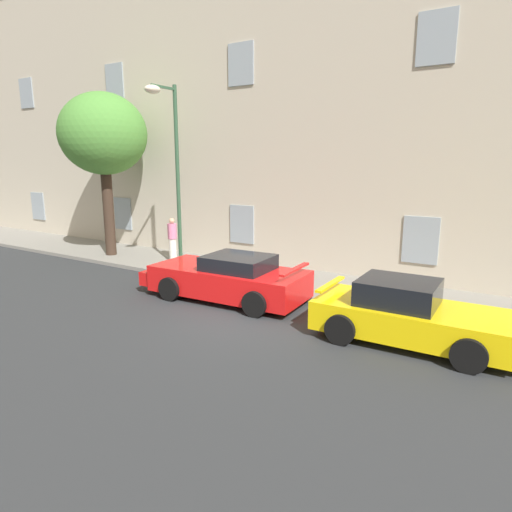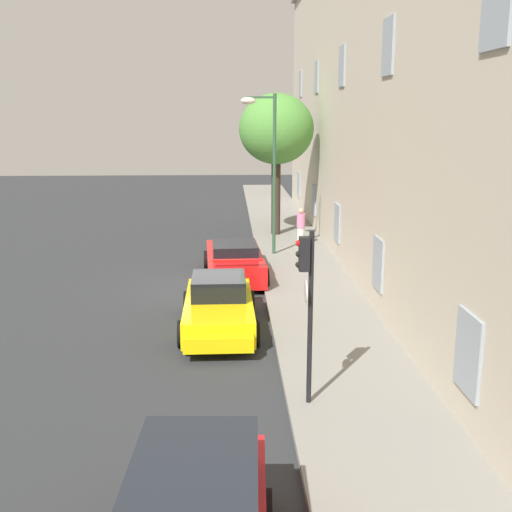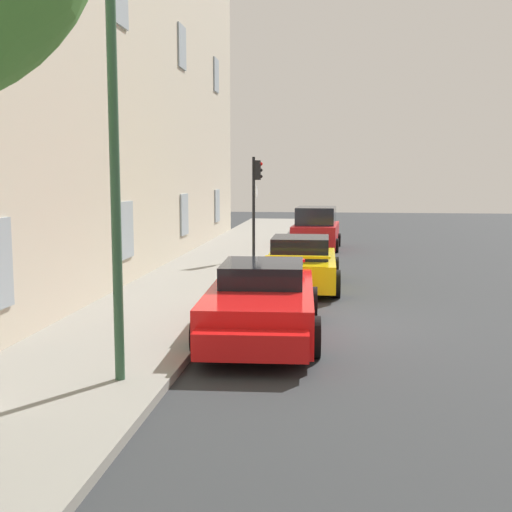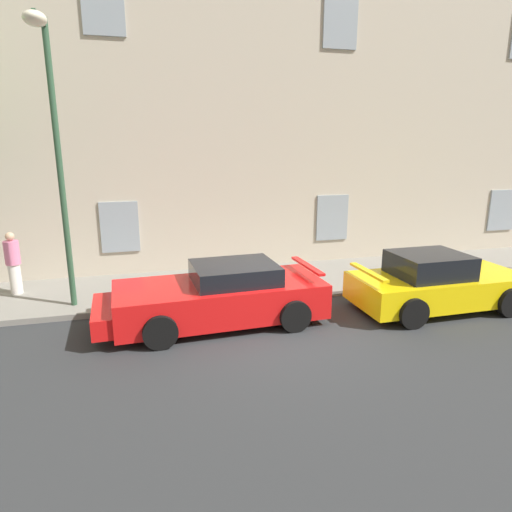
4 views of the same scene
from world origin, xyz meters
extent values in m
plane|color=#2B2D30|center=(0.00, 0.00, 0.00)|extent=(80.00, 80.00, 0.00)
cube|color=gray|center=(0.00, 3.45, 0.07)|extent=(60.00, 3.16, 0.14)
cube|color=#BCB29E|center=(0.00, 7.49, 6.34)|extent=(42.54, 4.91, 12.69)
cube|color=#8C99A3|center=(-3.40, 5.00, 1.60)|extent=(1.10, 0.06, 1.50)
cube|color=#8C99A3|center=(3.40, 5.00, 1.60)|extent=(1.10, 0.06, 1.50)
cube|color=#8C99A3|center=(10.21, 5.00, 1.60)|extent=(1.10, 0.06, 1.50)
cube|color=#8C99A3|center=(-3.40, 5.00, 7.54)|extent=(1.10, 0.06, 1.50)
cube|color=#8C99A3|center=(3.40, 5.00, 7.54)|extent=(1.10, 0.06, 1.50)
cube|color=red|center=(-1.15, 0.90, 0.57)|extent=(4.74, 2.15, 0.77)
cube|color=black|center=(-0.80, 0.91, 1.16)|extent=(1.93, 1.63, 0.41)
cube|color=red|center=(-3.19, 0.80, 0.47)|extent=(1.48, 1.84, 0.43)
cube|color=red|center=(0.99, 1.00, 1.17)|extent=(0.24, 1.65, 0.06)
cylinder|color=black|center=(-2.55, -0.13, 0.35)|extent=(0.72, 0.27, 0.71)
cylinder|color=black|center=(-2.63, 1.80, 0.35)|extent=(0.72, 0.27, 0.71)
cylinder|color=black|center=(0.34, 0.00, 0.35)|extent=(0.72, 0.27, 0.71)
cylinder|color=black|center=(0.25, 1.93, 0.35)|extent=(0.72, 0.27, 0.71)
cube|color=yellow|center=(4.24, 0.43, 0.54)|extent=(4.27, 1.88, 0.67)
cube|color=black|center=(3.92, 0.42, 1.15)|extent=(1.71, 1.49, 0.56)
cube|color=yellow|center=(6.11, 0.45, 0.45)|extent=(1.29, 1.70, 0.37)
cube|color=yellow|center=(2.28, 0.40, 1.09)|extent=(0.18, 1.56, 0.06)
cylinder|color=black|center=(5.54, 1.36, 0.35)|extent=(0.71, 0.25, 0.70)
cylinder|color=black|center=(5.56, -0.48, 0.35)|extent=(0.71, 0.25, 0.70)
cylinder|color=black|center=(2.91, 1.33, 0.35)|extent=(0.71, 0.25, 0.70)
cylinder|color=black|center=(2.93, -0.51, 0.35)|extent=(0.71, 0.25, 0.70)
cylinder|color=#2D5138|center=(-4.50, 2.57, 3.37)|extent=(0.14, 0.14, 6.45)
cube|color=#2D5138|center=(-4.50, 2.02, 6.44)|extent=(0.08, 1.10, 0.08)
ellipsoid|color=#EAE5C6|center=(-4.50, 1.52, 6.31)|extent=(0.44, 0.60, 0.28)
cylinder|color=silver|center=(-6.08, 3.87, 0.54)|extent=(0.37, 0.37, 0.80)
cylinder|color=pink|center=(-6.08, 3.87, 1.25)|extent=(0.46, 0.46, 0.62)
sphere|color=tan|center=(-6.08, 3.87, 1.68)|extent=(0.22, 0.22, 0.22)
camera|label=1|loc=(6.28, -9.48, 4.07)|focal=31.09mm
camera|label=2|loc=(20.36, 0.74, 5.79)|focal=43.07mm
camera|label=3|loc=(-13.38, -0.45, 3.07)|focal=46.27mm
camera|label=4|loc=(-2.77, -8.55, 4.00)|focal=31.15mm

